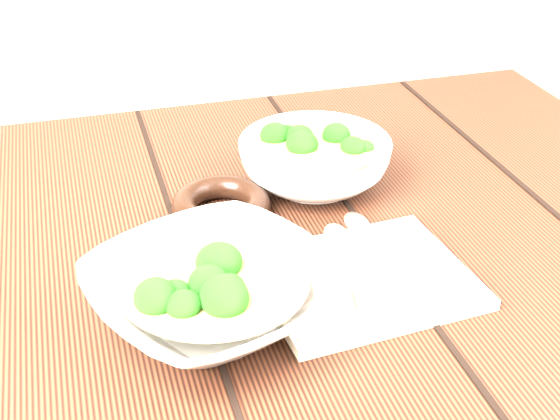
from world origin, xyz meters
name	(u,v)px	position (x,y,z in m)	size (l,w,h in m)	color
table	(210,342)	(0.00, 0.00, 0.63)	(1.20, 0.80, 0.75)	#391C10
soup_bowl_front	(214,292)	(-0.01, -0.11, 0.78)	(0.29, 0.29, 0.06)	silver
soup_bowl_back	(315,161)	(0.16, 0.11, 0.78)	(0.24, 0.24, 0.07)	silver
trivet	(221,205)	(0.03, 0.07, 0.76)	(0.11, 0.11, 0.03)	black
napkin	(363,280)	(0.14, -0.10, 0.76)	(0.20, 0.17, 0.01)	beige
spoon_left	(342,252)	(0.13, -0.06, 0.76)	(0.04, 0.17, 0.01)	#A59F92
spoon_right	(368,239)	(0.17, -0.04, 0.76)	(0.03, 0.17, 0.01)	#A59F92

